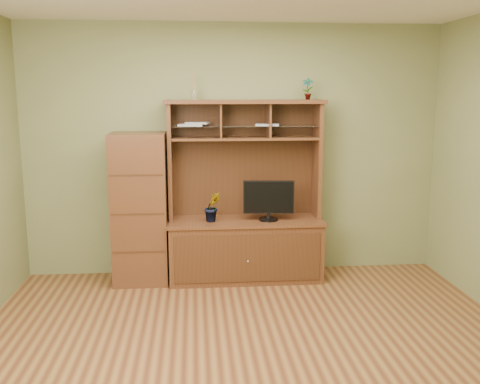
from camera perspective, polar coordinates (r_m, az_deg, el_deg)
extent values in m
cube|color=#572D18|center=(4.29, 1.46, -16.97)|extent=(4.50, 4.00, 0.02)
cube|color=olive|center=(5.84, -0.68, 4.44)|extent=(4.50, 0.02, 2.70)
cube|color=olive|center=(1.93, 8.40, -8.46)|extent=(4.50, 0.02, 2.70)
cube|color=#402212|center=(5.76, 0.56, -6.23)|extent=(1.60, 0.55, 0.62)
cube|color=#351C0E|center=(5.49, 0.84, -7.08)|extent=(1.50, 0.01, 0.50)
sphere|color=silver|center=(5.49, 0.86, -7.43)|extent=(0.02, 0.02, 0.02)
cube|color=#402212|center=(5.67, 0.57, -3.09)|extent=(1.64, 0.59, 0.03)
cube|color=#402212|center=(5.63, -7.45, 3.36)|extent=(0.04, 0.35, 1.25)
cube|color=#402212|center=(5.78, 8.22, 3.52)|extent=(0.04, 0.35, 1.25)
cube|color=#351C0E|center=(5.82, 0.33, 3.67)|extent=(1.52, 0.02, 1.25)
cube|color=#402212|center=(5.61, 0.49, 9.61)|extent=(1.66, 0.40, 0.04)
cube|color=#402212|center=(5.63, 0.48, 5.74)|extent=(1.52, 0.32, 0.02)
cube|color=#402212|center=(5.60, -2.12, 7.62)|extent=(0.02, 0.31, 0.35)
cube|color=#402212|center=(5.65, 3.07, 7.64)|extent=(0.02, 0.31, 0.35)
cube|color=silver|center=(5.61, 0.50, 7.06)|extent=(1.50, 0.27, 0.01)
cylinder|color=black|center=(5.64, 3.05, -2.93)|extent=(0.20, 0.20, 0.02)
cylinder|color=black|center=(5.63, 3.06, -2.50)|extent=(0.04, 0.04, 0.06)
cube|color=black|center=(5.58, 3.07, -0.56)|extent=(0.53, 0.09, 0.34)
imported|color=#255C1F|center=(5.55, -2.96, -1.58)|extent=(0.20, 0.17, 0.31)
imported|color=#2C6924|center=(5.71, 7.22, 10.88)|extent=(0.14, 0.11, 0.23)
cylinder|color=silver|center=(5.59, -4.95, 10.26)|extent=(0.05, 0.05, 0.10)
cylinder|color=tan|center=(5.59, -4.97, 11.64)|extent=(0.03, 0.03, 0.17)
cube|color=#AEAEB3|center=(5.59, -5.24, 7.15)|extent=(0.28, 0.22, 0.02)
cube|color=#AEAEB3|center=(5.59, -4.52, 7.36)|extent=(0.27, 0.24, 0.02)
cube|color=#AEAEB3|center=(5.65, 2.95, 7.20)|extent=(0.27, 0.23, 0.02)
cube|color=#402212|center=(5.66, -10.61, -1.73)|extent=(0.56, 0.50, 1.57)
cube|color=#351C0E|center=(5.51, -10.72, -6.28)|extent=(0.52, 0.01, 0.02)
cube|color=#351C0E|center=(5.42, -10.86, -2.31)|extent=(0.52, 0.01, 0.01)
cube|color=#351C0E|center=(5.34, -11.01, 1.80)|extent=(0.52, 0.01, 0.02)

